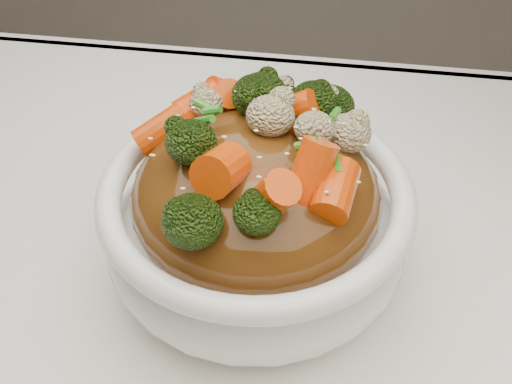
# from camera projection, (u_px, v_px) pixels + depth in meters

# --- Properties ---
(tablecloth) EXTENTS (1.20, 0.80, 0.04)m
(tablecloth) POSITION_uv_depth(u_px,v_px,m) (305.00, 341.00, 0.48)
(tablecloth) COLOR white
(tablecloth) RESTS_ON dining_table
(bowl) EXTENTS (0.31, 0.31, 0.09)m
(bowl) POSITION_uv_depth(u_px,v_px,m) (256.00, 225.00, 0.48)
(bowl) COLOR white
(bowl) RESTS_ON tablecloth
(sauce_base) EXTENTS (0.24, 0.24, 0.10)m
(sauce_base) POSITION_uv_depth(u_px,v_px,m) (256.00, 195.00, 0.46)
(sauce_base) COLOR #4F2B0D
(sauce_base) RESTS_ON bowl
(carrots) EXTENTS (0.24, 0.24, 0.06)m
(carrots) POSITION_uv_depth(u_px,v_px,m) (256.00, 122.00, 0.41)
(carrots) COLOR #D84407
(carrots) RESTS_ON sauce_base
(broccoli) EXTENTS (0.24, 0.24, 0.05)m
(broccoli) POSITION_uv_depth(u_px,v_px,m) (256.00, 123.00, 0.41)
(broccoli) COLOR black
(broccoli) RESTS_ON sauce_base
(cauliflower) EXTENTS (0.24, 0.24, 0.04)m
(cauliflower) POSITION_uv_depth(u_px,v_px,m) (256.00, 125.00, 0.41)
(cauliflower) COLOR beige
(cauliflower) RESTS_ON sauce_base
(scallions) EXTENTS (0.18, 0.18, 0.02)m
(scallions) POSITION_uv_depth(u_px,v_px,m) (256.00, 120.00, 0.41)
(scallions) COLOR #2F801D
(scallions) RESTS_ON sauce_base
(sesame_seeds) EXTENTS (0.22, 0.22, 0.01)m
(sesame_seeds) POSITION_uv_depth(u_px,v_px,m) (256.00, 120.00, 0.41)
(sesame_seeds) COLOR #F4E7AD
(sesame_seeds) RESTS_ON sauce_base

